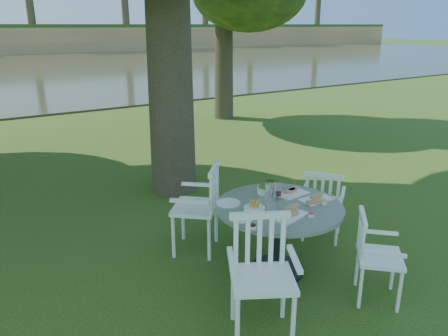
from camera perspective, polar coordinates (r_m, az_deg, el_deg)
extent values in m
plane|color=#1C370B|center=(5.30, 1.19, -9.34)|extent=(140.00, 140.00, 0.00)
cylinder|color=black|center=(4.71, 6.90, -12.99)|extent=(0.56, 0.56, 0.04)
cylinder|color=black|center=(4.54, 7.07, -9.17)|extent=(0.12, 0.12, 0.67)
cylinder|color=slate|center=(4.39, 7.24, -5.08)|extent=(1.27, 1.27, 0.04)
cylinder|color=white|center=(5.55, 14.78, -6.18)|extent=(0.03, 0.03, 0.43)
cylinder|color=white|center=(5.58, 10.84, -5.77)|extent=(0.03, 0.03, 0.43)
cylinder|color=white|center=(5.24, 14.50, -7.69)|extent=(0.03, 0.03, 0.43)
cylinder|color=white|center=(5.26, 10.32, -7.23)|extent=(0.03, 0.03, 0.43)
cube|color=white|center=(5.31, 12.78, -4.40)|extent=(0.59, 0.60, 0.04)
cube|color=white|center=(5.06, 12.71, -3.09)|extent=(0.31, 0.37, 0.44)
cylinder|color=white|center=(5.23, -5.37, -6.77)|extent=(0.04, 0.04, 0.50)
cylinder|color=white|center=(4.85, -6.63, -8.94)|extent=(0.04, 0.04, 0.50)
cylinder|color=white|center=(5.15, -1.04, -7.08)|extent=(0.04, 0.04, 0.50)
cylinder|color=white|center=(4.77, -1.95, -9.32)|extent=(0.04, 0.04, 0.50)
cube|color=white|center=(4.88, -3.81, -5.14)|extent=(0.68, 0.69, 0.04)
cube|color=white|center=(4.75, -1.27, -2.74)|extent=(0.37, 0.41, 0.51)
cylinder|color=white|center=(3.59, 1.76, -19.75)|extent=(0.04, 0.04, 0.49)
cylinder|color=white|center=(3.65, 9.03, -19.25)|extent=(0.04, 0.04, 0.49)
cylinder|color=white|center=(3.90, 1.19, -16.20)|extent=(0.04, 0.04, 0.49)
cylinder|color=white|center=(3.96, 7.76, -15.83)|extent=(0.04, 0.04, 0.49)
cube|color=white|center=(3.61, 5.06, -14.27)|extent=(0.66, 0.65, 0.04)
cube|color=white|center=(3.69, 4.64, -9.44)|extent=(0.46, 0.28, 0.50)
cylinder|color=white|center=(4.29, 21.96, -14.79)|extent=(0.03, 0.03, 0.41)
cylinder|color=white|center=(4.60, 21.19, -12.33)|extent=(0.03, 0.03, 0.41)
cylinder|color=white|center=(4.24, 17.41, -14.69)|extent=(0.03, 0.03, 0.41)
cylinder|color=white|center=(4.55, 16.99, -12.20)|extent=(0.03, 0.03, 0.41)
cube|color=white|center=(4.31, 19.70, -10.90)|extent=(0.57, 0.57, 0.04)
cube|color=white|center=(4.19, 17.47, -8.49)|extent=(0.32, 0.33, 0.42)
cube|color=white|center=(4.15, 8.48, -6.17)|extent=(0.40, 0.29, 0.01)
cube|color=white|center=(4.57, 11.95, -4.03)|extent=(0.34, 0.20, 0.01)
cube|color=white|center=(4.67, 8.94, -3.36)|extent=(0.35, 0.21, 0.01)
cylinder|color=white|center=(4.07, 2.32, -6.47)|extent=(0.24, 0.24, 0.01)
cylinder|color=white|center=(4.39, 0.56, -4.58)|extent=(0.25, 0.25, 0.01)
cylinder|color=white|center=(4.14, 3.97, -5.61)|extent=(0.20, 0.20, 0.08)
cylinder|color=white|center=(4.66, 5.53, -2.89)|extent=(0.20, 0.20, 0.07)
cylinder|color=silver|center=(4.43, 6.09, -3.01)|extent=(0.11, 0.11, 0.22)
cylinder|color=white|center=(4.49, 7.16, -3.05)|extent=(0.06, 0.06, 0.17)
cylinder|color=white|center=(4.39, 5.64, -4.02)|extent=(0.06, 0.06, 0.10)
cylinder|color=white|center=(4.26, 4.81, -4.71)|extent=(0.06, 0.06, 0.10)
cylinder|color=white|center=(4.18, 11.29, -6.06)|extent=(0.06, 0.06, 0.03)
cylinder|color=white|center=(4.49, 12.92, -4.40)|extent=(0.06, 0.06, 0.03)
cylinder|color=white|center=(4.61, 12.65, -3.79)|extent=(0.07, 0.07, 0.03)
cylinder|color=white|center=(3.87, 3.76, -7.73)|extent=(0.07, 0.07, 0.03)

